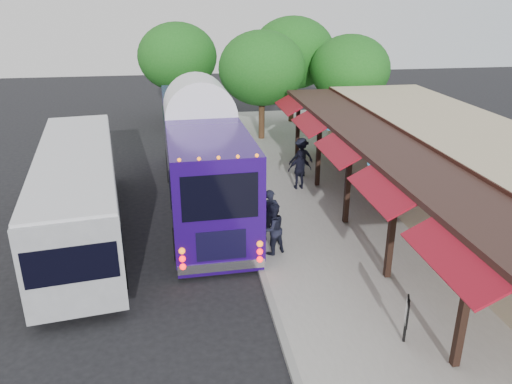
{
  "coord_description": "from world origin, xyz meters",
  "views": [
    {
      "loc": [
        -2.26,
        -12.54,
        8.28
      ],
      "look_at": [
        0.28,
        3.64,
        1.8
      ],
      "focal_mm": 35.0,
      "sensor_mm": 36.0,
      "label": 1
    }
  ],
  "objects_px": {
    "ped_b": "(273,229)",
    "ped_d": "(301,157)",
    "coach_bus": "(201,151)",
    "ped_a": "(270,215)",
    "ped_c": "(300,170)",
    "sign_board": "(407,314)",
    "city_bus": "(79,190)"
  },
  "relations": [
    {
      "from": "ped_b",
      "to": "ped_d",
      "type": "distance_m",
      "value": 7.93
    },
    {
      "from": "coach_bus",
      "to": "ped_d",
      "type": "relative_size",
      "value": 7.08
    },
    {
      "from": "ped_a",
      "to": "ped_c",
      "type": "xyz_separation_m",
      "value": [
        2.2,
        4.7,
        -0.02
      ]
    },
    {
      "from": "ped_c",
      "to": "sign_board",
      "type": "relative_size",
      "value": 1.47
    },
    {
      "from": "ped_b",
      "to": "sign_board",
      "type": "height_order",
      "value": "ped_b"
    },
    {
      "from": "ped_b",
      "to": "sign_board",
      "type": "relative_size",
      "value": 1.47
    },
    {
      "from": "city_bus",
      "to": "ped_a",
      "type": "xyz_separation_m",
      "value": [
        6.69,
        -1.69,
        -0.69
      ]
    },
    {
      "from": "ped_d",
      "to": "sign_board",
      "type": "height_order",
      "value": "ped_d"
    },
    {
      "from": "ped_a",
      "to": "ped_d",
      "type": "bearing_deg",
      "value": 66.03
    },
    {
      "from": "ped_a",
      "to": "sign_board",
      "type": "bearing_deg",
      "value": -70.7
    },
    {
      "from": "ped_b",
      "to": "sign_board",
      "type": "bearing_deg",
      "value": 91.01
    },
    {
      "from": "coach_bus",
      "to": "sign_board",
      "type": "bearing_deg",
      "value": -68.84
    },
    {
      "from": "sign_board",
      "to": "city_bus",
      "type": "bearing_deg",
      "value": 162.69
    },
    {
      "from": "coach_bus",
      "to": "ped_b",
      "type": "relative_size",
      "value": 7.37
    },
    {
      "from": "ped_b",
      "to": "ped_c",
      "type": "bearing_deg",
      "value": -136.4
    },
    {
      "from": "ped_b",
      "to": "ped_c",
      "type": "xyz_separation_m",
      "value": [
        2.32,
        5.76,
        -0.0
      ]
    },
    {
      "from": "ped_b",
      "to": "ped_d",
      "type": "relative_size",
      "value": 0.96
    },
    {
      "from": "coach_bus",
      "to": "ped_a",
      "type": "height_order",
      "value": "coach_bus"
    },
    {
      "from": "coach_bus",
      "to": "city_bus",
      "type": "height_order",
      "value": "coach_bus"
    },
    {
      "from": "ped_b",
      "to": "ped_d",
      "type": "height_order",
      "value": "ped_d"
    },
    {
      "from": "ped_a",
      "to": "ped_d",
      "type": "xyz_separation_m",
      "value": [
        2.67,
        6.36,
        0.02
      ]
    },
    {
      "from": "ped_d",
      "to": "sign_board",
      "type": "xyz_separation_m",
      "value": [
        -0.39,
        -12.49,
        -0.11
      ]
    },
    {
      "from": "ped_d",
      "to": "coach_bus",
      "type": "bearing_deg",
      "value": 13.34
    },
    {
      "from": "coach_bus",
      "to": "ped_a",
      "type": "xyz_separation_m",
      "value": [
        2.18,
        -4.26,
        -1.19
      ]
    },
    {
      "from": "sign_board",
      "to": "ped_d",
      "type": "bearing_deg",
      "value": 111.97
    },
    {
      "from": "ped_a",
      "to": "sign_board",
      "type": "height_order",
      "value": "ped_a"
    },
    {
      "from": "ped_d",
      "to": "city_bus",
      "type": "bearing_deg",
      "value": 16.49
    },
    {
      "from": "coach_bus",
      "to": "ped_b",
      "type": "xyz_separation_m",
      "value": [
        2.05,
        -5.32,
        -1.21
      ]
    },
    {
      "from": "ped_d",
      "to": "sign_board",
      "type": "bearing_deg",
      "value": 78.22
    },
    {
      "from": "city_bus",
      "to": "ped_d",
      "type": "relative_size",
      "value": 6.45
    },
    {
      "from": "coach_bus",
      "to": "ped_a",
      "type": "bearing_deg",
      "value": -65.03
    },
    {
      "from": "ped_a",
      "to": "sign_board",
      "type": "distance_m",
      "value": 6.55
    }
  ]
}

